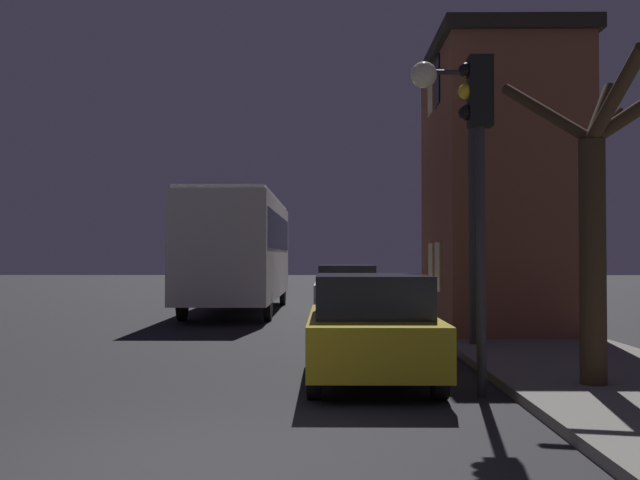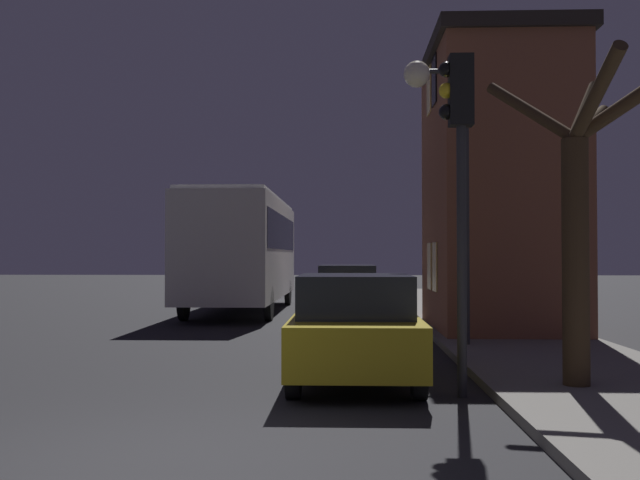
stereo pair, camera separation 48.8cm
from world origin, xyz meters
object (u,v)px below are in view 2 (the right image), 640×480
bare_tree (581,208)px  car_mid_lane (347,291)px  streetlamp (439,131)px  bus (243,244)px  car_near_lane (355,327)px  traffic_light (459,151)px

bare_tree → car_mid_lane: (-2.97, 10.78, -1.58)m
streetlamp → bus: streetlamp is taller
bare_tree → bus: (-6.27, 13.35, -0.25)m
streetlamp → bus: (-5.02, 9.13, -1.98)m
bare_tree → car_near_lane: 3.40m
streetlamp → car_mid_lane: size_ratio=1.12×
streetlamp → bus: bearing=118.8°
traffic_light → car_near_lane: (-1.30, 1.03, -2.32)m
traffic_light → car_near_lane: size_ratio=1.11×
traffic_light → bus: (-4.71, 13.51, -0.96)m
traffic_light → car_mid_lane: 11.25m
streetlamp → bare_tree: (1.25, -4.22, -1.74)m
streetlamp → bare_tree: bearing=-73.5°
car_near_lane → streetlamp: bearing=64.2°
bus → car_mid_lane: 4.40m
streetlamp → car_near_lane: streetlamp is taller
traffic_light → bare_tree: bearing=5.5°
bus → car_near_lane: (3.41, -12.48, -1.36)m
streetlamp → traffic_light: bearing=-94.1°
bare_tree → car_near_lane: bearing=162.9°
bare_tree → bus: 14.76m
streetlamp → car_near_lane: 5.00m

